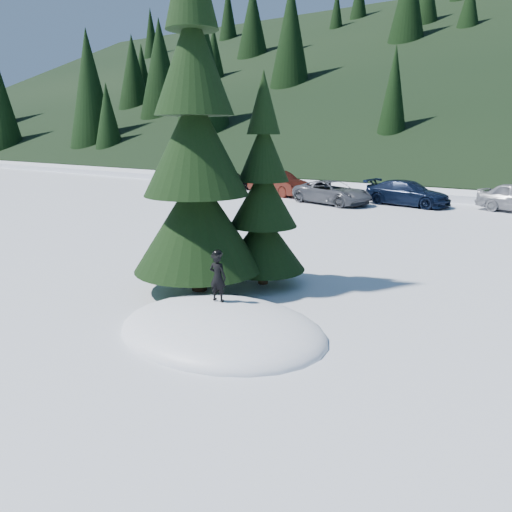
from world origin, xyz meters
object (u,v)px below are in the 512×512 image
Objects in this scene: car_1 at (278,183)px; car_2 at (332,192)px; car_0 at (227,178)px; spruce_tall at (196,157)px; child_skier at (218,277)px; car_3 at (407,193)px; spruce_short at (263,205)px.

car_2 is at bearing -92.98° from car_1.
car_0 is 0.91× the size of car_2.
spruce_tall is 19.92m from car_1.
spruce_tall is 16.72m from car_2.
spruce_tall is at bearing -46.99° from child_skier.
car_1 reaches higher than car_3.
car_2 is at bearing -127.89° from car_0.
child_skier is (1.81, -1.43, -2.33)m from spruce_tall.
child_skier is at bearing -165.32° from car_3.
spruce_short is 1.28× the size of car_0.
car_3 is at bearing 92.49° from spruce_tall.
child_skier is 25.42m from car_0.
car_1 reaches higher than car_2.
spruce_short is at bearing -131.53° from car_1.
car_3 reaches higher than car_2.
car_3 is at bearing -91.08° from child_skier.
car_3 is (3.60, 1.82, 0.03)m from car_2.
car_3 is (-1.77, 16.34, -1.43)m from spruce_short.
spruce_tall is at bearing -136.14° from car_1.
child_skier is at bearing -74.00° from spruce_short.
car_1 is at bearing 98.08° from car_3.
child_skier is at bearing -146.98° from car_2.
car_2 is 0.99× the size of car_3.
spruce_tall reaches higher than car_3.
car_0 is 0.90× the size of car_3.
car_2 is at bearing 123.82° from car_3.
car_0 is 0.93× the size of car_1.
spruce_tall reaches higher than spruce_short.
car_2 is (4.64, -1.66, -0.10)m from car_1.
car_1 is 4.93m from car_2.
spruce_tall is at bearing -165.58° from car_0.
spruce_short is 1.20× the size of car_1.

